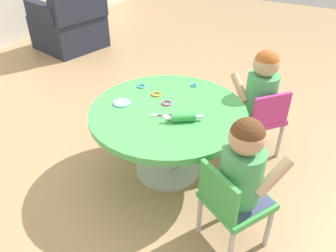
# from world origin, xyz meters

# --- Properties ---
(ground_plane) EXTENTS (10.00, 10.00, 0.00)m
(ground_plane) POSITION_xyz_m (0.00, 0.00, 0.00)
(ground_plane) COLOR tan
(craft_table) EXTENTS (0.99, 0.99, 0.49)m
(craft_table) POSITION_xyz_m (0.00, 0.00, 0.39)
(craft_table) COLOR silver
(craft_table) RESTS_ON ground
(child_chair_left) EXTENTS (0.41, 0.41, 0.54)m
(child_chair_left) POSITION_xyz_m (-0.37, -0.56, 0.31)
(child_chair_left) COLOR #B7B7BC
(child_chair_left) RESTS_ON ground
(seated_child_left) EXTENTS (0.43, 0.41, 0.51)m
(seated_child_left) POSITION_xyz_m (-0.34, -0.58, 0.53)
(seated_child_left) COLOR #3F4772
(seated_child_left) RESTS_ON ground
(child_chair_right) EXTENTS (0.42, 0.42, 0.54)m
(child_chair_right) POSITION_xyz_m (0.48, -0.48, 0.31)
(child_chair_right) COLOR #B7B7BC
(child_chair_right) RESTS_ON ground
(seated_child_right) EXTENTS (0.43, 0.44, 0.51)m
(seated_child_right) POSITION_xyz_m (0.50, -0.45, 0.53)
(seated_child_right) COLOR #3F4772
(seated_child_right) RESTS_ON ground
(armchair_dark) EXTENTS (0.85, 0.86, 0.85)m
(armchair_dark) POSITION_xyz_m (1.49, 2.15, 0.31)
(armchair_dark) COLOR #232838
(armchair_dark) RESTS_ON ground
(rolling_pin) EXTENTS (0.15, 0.20, 0.05)m
(rolling_pin) POSITION_xyz_m (-0.07, -0.14, 0.52)
(rolling_pin) COLOR green
(rolling_pin) RESTS_ON craft_table
(craft_scissors) EXTENTS (0.09, 0.14, 0.01)m
(craft_scissors) POSITION_xyz_m (-0.08, -0.02, 0.49)
(craft_scissors) COLOR silver
(craft_scissors) RESTS_ON craft_table
(playdough_blob_0) EXTENTS (0.11, 0.11, 0.01)m
(playdough_blob_0) POSITION_xyz_m (-0.07, 0.29, 0.50)
(playdough_blob_0) COLOR #8CCCF2
(playdough_blob_0) RESTS_ON craft_table
(cookie_cutter_0) EXTENTS (0.06, 0.06, 0.01)m
(cookie_cutter_0) POSITION_xyz_m (0.18, 0.31, 0.50)
(cookie_cutter_0) COLOR #3F99D8
(cookie_cutter_0) RESTS_ON craft_table
(cookie_cutter_1) EXTENTS (0.07, 0.07, 0.01)m
(cookie_cutter_1) POSITION_xyz_m (0.13, 0.16, 0.50)
(cookie_cutter_1) COLOR orange
(cookie_cutter_1) RESTS_ON craft_table
(cookie_cutter_2) EXTENTS (0.07, 0.07, 0.01)m
(cookie_cutter_2) POSITION_xyz_m (0.06, 0.04, 0.50)
(cookie_cutter_2) COLOR #D83FA5
(cookie_cutter_2) RESTS_ON craft_table
(cookie_cutter_3) EXTENTS (0.05, 0.05, 0.01)m
(cookie_cutter_3) POSITION_xyz_m (0.37, -0.01, 0.50)
(cookie_cutter_3) COLOR #3F99D8
(cookie_cutter_3) RESTS_ON craft_table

